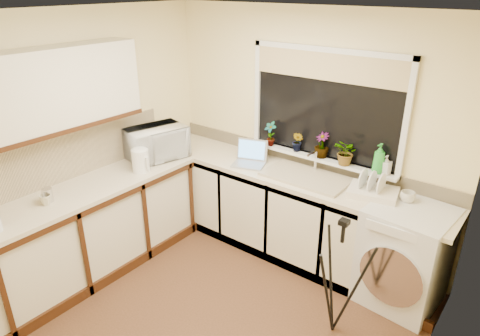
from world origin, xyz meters
name	(u,v)px	position (x,y,z in m)	size (l,w,h in m)	color
floor	(211,312)	(0.00, 0.00, 0.00)	(3.20, 3.20, 0.00)	brown
ceiling	(200,14)	(0.00, 0.00, 2.45)	(3.20, 3.20, 0.00)	white
wall_back	(305,134)	(0.00, 1.50, 1.23)	(3.20, 3.20, 0.00)	#FCE8A8
wall_front	(8,289)	(0.00, -1.50, 1.23)	(3.20, 3.20, 0.00)	#FCE8A8
wall_left	(82,141)	(-1.60, 0.00, 1.23)	(3.00, 3.00, 0.00)	#FCE8A8
wall_right	(424,263)	(1.60, 0.00, 1.23)	(3.00, 3.00, 0.00)	#FCE8A8
base_cabinet_back	(260,205)	(-0.33, 1.20, 0.43)	(2.55, 0.60, 0.86)	silver
base_cabinet_left	(86,235)	(-1.30, -0.30, 0.43)	(0.54, 2.40, 0.86)	silver
worktop_back	(288,175)	(0.00, 1.20, 0.88)	(3.20, 0.60, 0.04)	beige
worktop_left	(78,193)	(-1.30, -0.30, 0.88)	(0.60, 2.40, 0.04)	beige
upper_cabinet	(35,94)	(-1.44, -0.45, 1.80)	(0.28, 1.90, 0.70)	silver
splashback_left	(56,160)	(-1.59, -0.30, 1.12)	(0.02, 2.40, 0.45)	beige
splashback_back	(303,158)	(0.00, 1.49, 0.97)	(3.20, 0.02, 0.14)	beige
window_glass	(325,106)	(0.20, 1.49, 1.55)	(1.50, 0.02, 1.00)	black
window_blind	(327,67)	(0.20, 1.46, 1.92)	(1.50, 0.02, 0.25)	tan
windowsill	(318,158)	(0.20, 1.43, 1.04)	(1.60, 0.14, 0.03)	white
sink	(306,177)	(0.20, 1.20, 0.91)	(0.82, 0.46, 0.03)	tan
faucet	(316,161)	(0.20, 1.38, 1.02)	(0.03, 0.03, 0.24)	silver
washing_machine	(404,256)	(1.22, 1.17, 0.46)	(0.64, 0.62, 0.91)	silver
laptop	(250,158)	(-0.44, 1.17, 0.96)	(0.39, 0.37, 0.24)	#9B9BA2
kettle	(141,161)	(-1.18, 0.34, 1.01)	(0.17, 0.17, 0.22)	white
dish_rack	(373,192)	(0.85, 1.24, 0.93)	(0.42, 0.31, 0.06)	silver
tripod	(338,278)	(0.93, 0.46, 0.52)	(0.50, 0.50, 1.04)	black
steel_jar	(47,195)	(-1.32, -0.58, 0.96)	(0.09, 0.09, 0.12)	silver
microwave	(156,143)	(-1.33, 0.69, 1.07)	(0.61, 0.41, 0.33)	white
plant_a	(270,134)	(-0.35, 1.39, 1.18)	(0.14, 0.09, 0.26)	#999999
plant_b	(298,142)	(-0.04, 1.42, 1.16)	(0.12, 0.09, 0.21)	#999999
plant_c	(322,145)	(0.23, 1.43, 1.18)	(0.14, 0.14, 0.25)	#999999
plant_d	(346,153)	(0.50, 1.40, 1.17)	(0.22, 0.19, 0.25)	#999999
soap_bottle_green	(379,159)	(0.81, 1.41, 1.19)	(0.11, 0.11, 0.28)	green
soap_bottle_clear	(386,165)	(0.87, 1.43, 1.14)	(0.08, 0.08, 0.18)	#999999
cup_back	(408,197)	(1.13, 1.30, 0.95)	(0.12, 0.12, 0.10)	silver
cup_left	(46,200)	(-1.28, -0.62, 0.95)	(0.10, 0.10, 0.09)	beige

